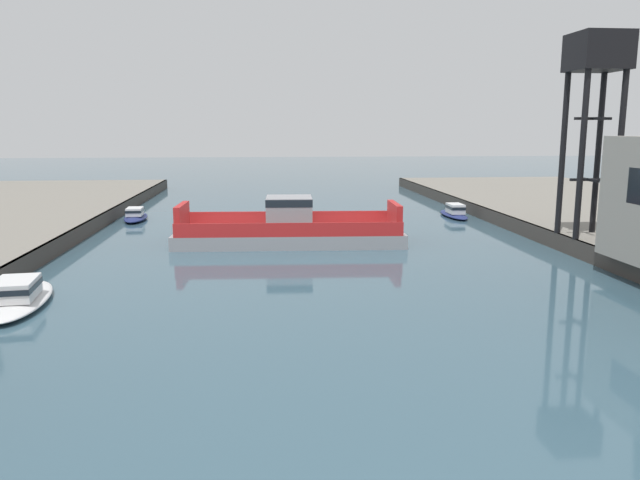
# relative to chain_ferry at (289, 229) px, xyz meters

# --- Properties ---
(chain_ferry) EXTENTS (18.87, 7.72, 3.85)m
(chain_ferry) POSITION_rel_chain_ferry_xyz_m (0.00, 0.00, 0.00)
(chain_ferry) COLOR #939399
(chain_ferry) RESTS_ON ground
(moored_boat_near_left) EXTENTS (2.56, 6.93, 1.38)m
(moored_boat_near_left) POSITION_rel_chain_ferry_xyz_m (-15.31, 14.23, -0.64)
(moored_boat_near_left) COLOR navy
(moored_boat_near_left) RESTS_ON ground
(moored_boat_near_right) EXTENTS (3.80, 8.67, 1.58)m
(moored_boat_near_right) POSITION_rel_chain_ferry_xyz_m (-15.22, -17.18, -0.57)
(moored_boat_near_right) COLOR white
(moored_boat_near_right) RESTS_ON ground
(moored_boat_mid_left) EXTENTS (2.18, 7.39, 1.47)m
(moored_boat_mid_left) POSITION_rel_chain_ferry_xyz_m (18.40, 13.54, -0.60)
(moored_boat_mid_left) COLOR navy
(moored_boat_mid_left) RESTS_ON ground
(crane_tower) EXTENTS (3.71, 3.71, 14.91)m
(crane_tower) POSITION_rel_chain_ferry_xyz_m (22.29, -6.10, 12.16)
(crane_tower) COLOR black
(crane_tower) RESTS_ON quay_right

